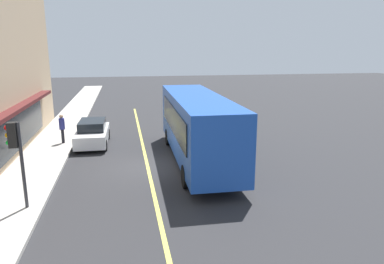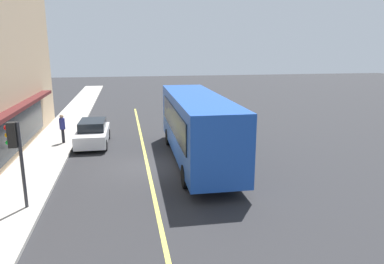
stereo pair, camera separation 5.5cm
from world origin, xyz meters
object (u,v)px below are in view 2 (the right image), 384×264
object	(u,v)px
car_white	(93,133)
traffic_light	(15,145)
bus	(197,124)
pedestrian_mid_block	(62,126)

from	to	relation	value
car_white	traffic_light	bearing A→B (deg)	168.41
bus	pedestrian_mid_block	xyz separation A→B (m)	(4.65, 7.46, -0.76)
traffic_light	car_white	bearing A→B (deg)	-11.59
traffic_light	car_white	distance (m)	9.46
pedestrian_mid_block	car_white	bearing A→B (deg)	-97.33
car_white	pedestrian_mid_block	distance (m)	1.88
bus	car_white	xyz separation A→B (m)	(4.42, 5.65, -1.24)
car_white	pedestrian_mid_block	xyz separation A→B (m)	(0.23, 1.80, 0.49)
bus	car_white	size ratio (longest dim) A/B	2.57
traffic_light	pedestrian_mid_block	bearing A→B (deg)	-0.38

